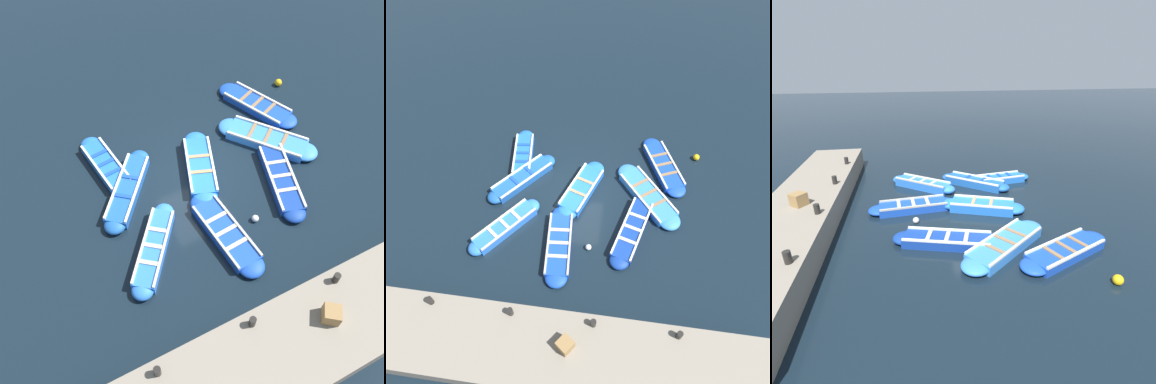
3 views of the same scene
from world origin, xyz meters
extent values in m
plane|color=black|center=(0.00, 0.00, 0.00)|extent=(120.00, 120.00, 0.00)
cube|color=blue|center=(-2.28, 2.73, 0.19)|extent=(2.76, 2.38, 0.39)
ellipsoid|color=blue|center=(-3.43, 3.61, 0.19)|extent=(1.01, 1.00, 0.39)
ellipsoid|color=blue|center=(-1.14, 1.84, 0.19)|extent=(1.01, 1.00, 0.39)
cube|color=beige|center=(-2.49, 2.46, 0.42)|extent=(2.29, 1.80, 0.07)
cube|color=beige|center=(-2.07, 3.00, 0.42)|extent=(2.29, 1.80, 0.07)
cube|color=beige|center=(-2.77, 3.10, 0.41)|extent=(0.52, 0.62, 0.04)
cube|color=beige|center=(-2.28, 2.73, 0.41)|extent=(0.52, 0.62, 0.04)
cube|color=beige|center=(-1.80, 2.35, 0.41)|extent=(0.52, 0.62, 0.04)
cube|color=#1947B7|center=(-2.82, 0.32, 0.16)|extent=(2.90, 1.19, 0.32)
ellipsoid|color=#1947B7|center=(-4.23, 0.21, 0.16)|extent=(0.99, 0.96, 0.32)
ellipsoid|color=#1947B7|center=(-1.40, 0.44, 0.16)|extent=(0.99, 0.96, 0.32)
cube|color=#B2AD9E|center=(-2.78, -0.12, 0.35)|extent=(2.77, 0.31, 0.07)
cube|color=#B2AD9E|center=(-2.85, 0.76, 0.35)|extent=(2.77, 0.31, 0.07)
cube|color=beige|center=(-3.41, 0.27, 0.34)|extent=(0.21, 0.86, 0.04)
cube|color=beige|center=(-2.82, 0.32, 0.34)|extent=(0.21, 0.86, 0.04)
cube|color=beige|center=(-2.22, 0.37, 0.34)|extent=(0.21, 0.86, 0.04)
cube|color=navy|center=(-1.72, -2.61, 0.16)|extent=(3.17, 1.71, 0.32)
ellipsoid|color=navy|center=(-3.18, -2.18, 0.16)|extent=(1.04, 1.02, 0.32)
ellipsoid|color=navy|center=(-0.26, -3.04, 0.16)|extent=(1.04, 1.02, 0.32)
cube|color=silver|center=(-1.83, -3.00, 0.36)|extent=(2.88, 0.92, 0.07)
cube|color=silver|center=(-1.60, -2.22, 0.36)|extent=(2.88, 0.92, 0.07)
cube|color=beige|center=(-2.34, -2.43, 0.34)|extent=(0.35, 0.79, 0.04)
cube|color=beige|center=(-1.72, -2.61, 0.34)|extent=(0.35, 0.79, 0.04)
cube|color=beige|center=(-1.10, -2.79, 0.34)|extent=(0.35, 0.79, 0.04)
cube|color=#1947B7|center=(2.00, -3.91, 0.15)|extent=(2.97, 2.02, 0.29)
ellipsoid|color=#1947B7|center=(0.70, -4.47, 0.15)|extent=(1.21, 1.19, 0.29)
ellipsoid|color=#1947B7|center=(3.29, -3.35, 0.15)|extent=(1.21, 1.19, 0.29)
cube|color=silver|center=(2.17, -4.32, 0.33)|extent=(2.57, 1.17, 0.07)
cube|color=silver|center=(1.82, -3.50, 0.33)|extent=(2.57, 1.17, 0.07)
cube|color=olive|center=(1.45, -4.15, 0.31)|extent=(0.47, 0.85, 0.04)
cube|color=olive|center=(2.00, -3.91, 0.31)|extent=(0.47, 0.85, 0.04)
cube|color=olive|center=(2.55, -3.67, 0.31)|extent=(0.47, 0.85, 0.04)
cube|color=blue|center=(0.08, -0.22, 0.19)|extent=(2.82, 1.83, 0.37)
ellipsoid|color=blue|center=(-1.16, 0.23, 0.19)|extent=(1.18, 1.17, 0.37)
ellipsoid|color=blue|center=(1.32, -0.68, 0.19)|extent=(1.18, 1.17, 0.37)
cube|color=silver|center=(-0.07, -0.65, 0.41)|extent=(2.46, 0.97, 0.07)
cube|color=silver|center=(0.24, 0.20, 0.41)|extent=(2.46, 0.97, 0.07)
cube|color=#9E7A51|center=(-0.27, -0.10, 0.39)|extent=(0.43, 0.86, 0.04)
cube|color=#9E7A51|center=(0.43, -0.35, 0.39)|extent=(0.43, 0.86, 0.04)
cube|color=#1E59AD|center=(0.34, 2.57, 0.19)|extent=(2.85, 2.51, 0.37)
ellipsoid|color=#1E59AD|center=(-0.83, 3.51, 0.19)|extent=(1.07, 1.07, 0.37)
ellipsoid|color=#1E59AD|center=(1.51, 1.64, 0.19)|extent=(1.07, 1.07, 0.37)
cube|color=silver|center=(0.11, 2.29, 0.41)|extent=(2.35, 1.90, 0.07)
cube|color=silver|center=(0.57, 2.86, 0.41)|extent=(2.35, 1.90, 0.07)
cube|color=#1947B7|center=(0.01, 2.84, 0.39)|extent=(0.56, 0.65, 0.04)
cube|color=#1947B7|center=(0.67, 2.31, 0.39)|extent=(0.56, 0.65, 0.04)
cube|color=#3884E0|center=(0.17, -3.22, 0.16)|extent=(3.05, 2.70, 0.33)
ellipsoid|color=#3884E0|center=(-1.04, -4.16, 0.16)|extent=(1.36, 1.35, 0.33)
ellipsoid|color=#3884E0|center=(1.37, -2.28, 0.16)|extent=(1.36, 1.35, 0.33)
cube|color=silver|center=(0.46, -3.59, 0.36)|extent=(2.41, 1.91, 0.07)
cube|color=silver|center=(-0.13, -2.84, 0.36)|extent=(2.41, 1.91, 0.07)
cube|color=olive|center=(-0.35, -3.62, 0.35)|extent=(0.67, 0.80, 0.04)
cube|color=olive|center=(0.17, -3.22, 0.35)|extent=(0.67, 0.80, 0.04)
cube|color=olive|center=(0.68, -2.82, 0.35)|extent=(0.67, 0.80, 0.04)
cube|color=blue|center=(1.76, 2.85, 0.16)|extent=(2.61, 1.17, 0.32)
ellipsoid|color=blue|center=(0.51, 2.69, 0.16)|extent=(0.90, 0.88, 0.32)
ellipsoid|color=blue|center=(3.01, 3.02, 0.16)|extent=(0.90, 0.88, 0.32)
cube|color=silver|center=(1.81, 2.47, 0.36)|extent=(2.46, 0.40, 0.07)
cube|color=silver|center=(1.71, 3.23, 0.36)|extent=(2.46, 0.40, 0.07)
cube|color=#1947B7|center=(1.23, 2.78, 0.34)|extent=(0.24, 0.76, 0.04)
cube|color=#1947B7|center=(1.76, 2.85, 0.34)|extent=(0.24, 0.76, 0.04)
cube|color=#1947B7|center=(2.29, 2.92, 0.34)|extent=(0.24, 0.76, 0.04)
cube|color=gray|center=(-7.04, 0.00, 0.50)|extent=(2.62, 14.66, 1.01)
cylinder|color=black|center=(-6.08, -1.42, 1.18)|extent=(0.20, 0.20, 0.35)
cylinder|color=black|center=(-6.08, 1.42, 1.18)|extent=(0.20, 0.20, 0.35)
cylinder|color=black|center=(-6.08, 4.26, 1.18)|extent=(0.20, 0.20, 0.35)
cube|color=olive|center=(-6.90, -0.60, 1.24)|extent=(0.66, 0.66, 0.47)
sphere|color=#EAB214|center=(2.78, -5.49, 0.15)|extent=(0.31, 0.31, 0.31)
sphere|color=silver|center=(-2.75, -0.88, 0.12)|extent=(0.25, 0.25, 0.25)
camera|label=1|loc=(-9.19, 4.86, 13.11)|focal=42.00mm
camera|label=2|loc=(-9.86, -1.42, 13.86)|focal=35.00mm
camera|label=3|loc=(-2.72, -11.41, 5.78)|focal=28.00mm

